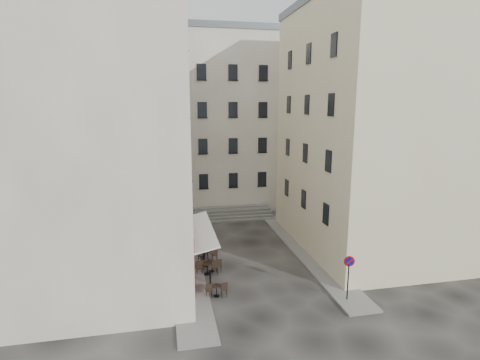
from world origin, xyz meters
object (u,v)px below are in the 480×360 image
object	(u,v)px
pedestrian	(203,245)
bistro_table_a	(216,289)
no_parking_sign	(349,269)
bistro_table_b	(207,267)

from	to	relation	value
pedestrian	bistro_table_a	bearing A→B (deg)	46.35
no_parking_sign	bistro_table_b	world-z (taller)	no_parking_sign
bistro_table_a	no_parking_sign	bearing A→B (deg)	-15.65
no_parking_sign	bistro_table_a	size ratio (longest dim) A/B	2.20
bistro_table_a	bistro_table_b	xyz separation A→B (m)	(-0.20, 2.98, 0.07)
bistro_table_a	bistro_table_b	size ratio (longest dim) A/B	0.87
bistro_table_b	bistro_table_a	bearing A→B (deg)	-86.25
bistro_table_a	bistro_table_b	bearing A→B (deg)	93.75
bistro_table_a	pedestrian	world-z (taller)	pedestrian
no_parking_sign	bistro_table_a	world-z (taller)	no_parking_sign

